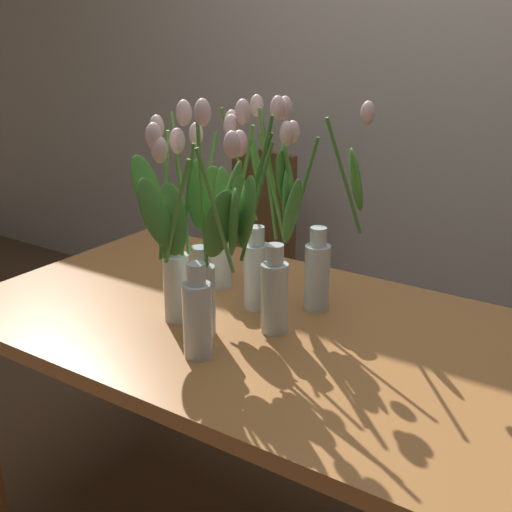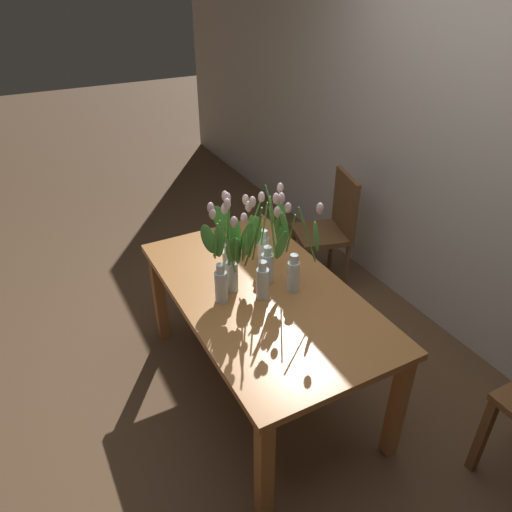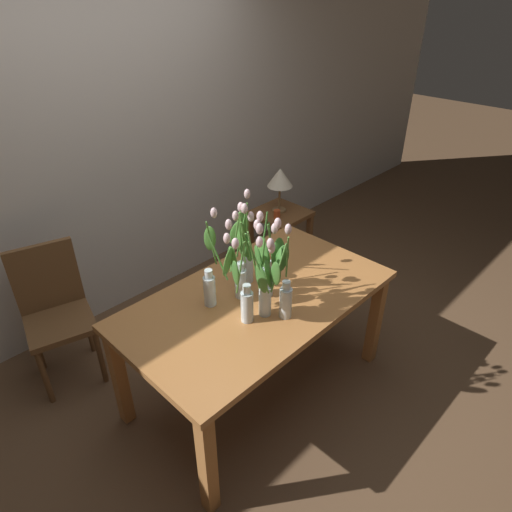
{
  "view_description": "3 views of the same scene",
  "coord_description": "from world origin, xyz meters",
  "px_view_note": "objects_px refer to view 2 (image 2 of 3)",
  "views": [
    {
      "loc": [
        0.86,
        -1.31,
        1.49
      ],
      "look_at": [
        -0.0,
        -0.03,
        0.93
      ],
      "focal_mm": 46.67,
      "sensor_mm": 36.0,
      "label": 1
    },
    {
      "loc": [
        1.89,
        -1.04,
        2.31
      ],
      "look_at": [
        -0.01,
        -0.04,
        0.97
      ],
      "focal_mm": 33.69,
      "sensor_mm": 36.0,
      "label": 2
    },
    {
      "loc": [
        -1.51,
        -1.46,
        2.31
      ],
      "look_at": [
        0.05,
        0.06,
        0.96
      ],
      "focal_mm": 31.59,
      "sensor_mm": 36.0,
      "label": 3
    }
  ],
  "objects_px": {
    "tulip_vase_4": "(295,261)",
    "tulip_vase_6": "(256,263)",
    "tulip_vase_5": "(230,263)",
    "tulip_vase_1": "(271,248)",
    "dining_table": "(262,304)",
    "tulip_vase_3": "(222,271)",
    "tulip_vase_2": "(264,239)",
    "dining_chair": "(331,225)",
    "tulip_vase_0": "(227,248)"
  },
  "relations": [
    {
      "from": "tulip_vase_2",
      "to": "tulip_vase_0",
      "type": "bearing_deg",
      "value": -82.24
    },
    {
      "from": "tulip_vase_5",
      "to": "dining_chair",
      "type": "bearing_deg",
      "value": 120.16
    },
    {
      "from": "tulip_vase_0",
      "to": "tulip_vase_6",
      "type": "relative_size",
      "value": 1.0
    },
    {
      "from": "dining_table",
      "to": "tulip_vase_2",
      "type": "xyz_separation_m",
      "value": [
        -0.22,
        0.13,
        0.28
      ]
    },
    {
      "from": "tulip_vase_2",
      "to": "dining_chair",
      "type": "xyz_separation_m",
      "value": [
        -0.56,
        0.91,
        -0.4
      ]
    },
    {
      "from": "tulip_vase_2",
      "to": "dining_table",
      "type": "bearing_deg",
      "value": -31.0
    },
    {
      "from": "tulip_vase_1",
      "to": "dining_table",
      "type": "bearing_deg",
      "value": -57.66
    },
    {
      "from": "tulip_vase_3",
      "to": "dining_chair",
      "type": "distance_m",
      "value": 1.52
    },
    {
      "from": "tulip_vase_4",
      "to": "tulip_vase_0",
      "type": "bearing_deg",
      "value": -130.97
    },
    {
      "from": "tulip_vase_5",
      "to": "tulip_vase_2",
      "type": "bearing_deg",
      "value": 115.08
    },
    {
      "from": "tulip_vase_3",
      "to": "tulip_vase_6",
      "type": "distance_m",
      "value": 0.18
    },
    {
      "from": "tulip_vase_0",
      "to": "tulip_vase_6",
      "type": "distance_m",
      "value": 0.22
    },
    {
      "from": "tulip_vase_4",
      "to": "tulip_vase_6",
      "type": "distance_m",
      "value": 0.22
    },
    {
      "from": "tulip_vase_3",
      "to": "tulip_vase_6",
      "type": "height_order",
      "value": "tulip_vase_6"
    },
    {
      "from": "tulip_vase_3",
      "to": "tulip_vase_4",
      "type": "relative_size",
      "value": 0.95
    },
    {
      "from": "tulip_vase_0",
      "to": "tulip_vase_2",
      "type": "bearing_deg",
      "value": 97.76
    },
    {
      "from": "tulip_vase_6",
      "to": "tulip_vase_3",
      "type": "bearing_deg",
      "value": -108.44
    },
    {
      "from": "tulip_vase_3",
      "to": "tulip_vase_6",
      "type": "bearing_deg",
      "value": 71.56
    },
    {
      "from": "tulip_vase_1",
      "to": "tulip_vase_2",
      "type": "distance_m",
      "value": 0.18
    },
    {
      "from": "tulip_vase_1",
      "to": "tulip_vase_3",
      "type": "height_order",
      "value": "tulip_vase_1"
    },
    {
      "from": "tulip_vase_2",
      "to": "tulip_vase_3",
      "type": "bearing_deg",
      "value": -62.47
    },
    {
      "from": "tulip_vase_1",
      "to": "tulip_vase_6",
      "type": "xyz_separation_m",
      "value": [
        0.08,
        -0.13,
        -0.01
      ]
    },
    {
      "from": "tulip_vase_5",
      "to": "dining_chair",
      "type": "distance_m",
      "value": 1.44
    },
    {
      "from": "tulip_vase_5",
      "to": "tulip_vase_6",
      "type": "xyz_separation_m",
      "value": [
        0.11,
        0.1,
        0.04
      ]
    },
    {
      "from": "tulip_vase_4",
      "to": "tulip_vase_5",
      "type": "distance_m",
      "value": 0.35
    },
    {
      "from": "tulip_vase_0",
      "to": "tulip_vase_2",
      "type": "height_order",
      "value": "tulip_vase_0"
    },
    {
      "from": "tulip_vase_1",
      "to": "dining_chair",
      "type": "xyz_separation_m",
      "value": [
        -0.73,
        0.96,
        -0.44
      ]
    },
    {
      "from": "dining_table",
      "to": "tulip_vase_2",
      "type": "bearing_deg",
      "value": 149.0
    },
    {
      "from": "dining_table",
      "to": "tulip_vase_0",
      "type": "bearing_deg",
      "value": -145.55
    },
    {
      "from": "tulip_vase_1",
      "to": "dining_chair",
      "type": "height_order",
      "value": "tulip_vase_1"
    },
    {
      "from": "tulip_vase_2",
      "to": "tulip_vase_6",
      "type": "relative_size",
      "value": 0.97
    },
    {
      "from": "tulip_vase_0",
      "to": "tulip_vase_4",
      "type": "height_order",
      "value": "tulip_vase_0"
    },
    {
      "from": "tulip_vase_2",
      "to": "tulip_vase_1",
      "type": "bearing_deg",
      "value": -16.47
    },
    {
      "from": "tulip_vase_3",
      "to": "tulip_vase_6",
      "type": "xyz_separation_m",
      "value": [
        0.06,
        0.17,
        0.03
      ]
    },
    {
      "from": "tulip_vase_3",
      "to": "tulip_vase_1",
      "type": "bearing_deg",
      "value": 93.63
    },
    {
      "from": "tulip_vase_4",
      "to": "tulip_vase_1",
      "type": "bearing_deg",
      "value": -145.43
    },
    {
      "from": "dining_table",
      "to": "tulip_vase_5",
      "type": "height_order",
      "value": "tulip_vase_5"
    },
    {
      "from": "tulip_vase_2",
      "to": "tulip_vase_6",
      "type": "height_order",
      "value": "tulip_vase_6"
    },
    {
      "from": "tulip_vase_3",
      "to": "tulip_vase_4",
      "type": "height_order",
      "value": "tulip_vase_4"
    },
    {
      "from": "tulip_vase_0",
      "to": "tulip_vase_4",
      "type": "xyz_separation_m",
      "value": [
        0.25,
        0.29,
        -0.03
      ]
    },
    {
      "from": "tulip_vase_4",
      "to": "tulip_vase_6",
      "type": "relative_size",
      "value": 0.97
    },
    {
      "from": "tulip_vase_5",
      "to": "tulip_vase_6",
      "type": "relative_size",
      "value": 1.02
    },
    {
      "from": "tulip_vase_0",
      "to": "tulip_vase_4",
      "type": "bearing_deg",
      "value": 49.03
    },
    {
      "from": "tulip_vase_2",
      "to": "tulip_vase_4",
      "type": "bearing_deg",
      "value": 6.88
    },
    {
      "from": "tulip_vase_0",
      "to": "tulip_vase_1",
      "type": "distance_m",
      "value": 0.24
    },
    {
      "from": "dining_table",
      "to": "tulip_vase_2",
      "type": "height_order",
      "value": "tulip_vase_2"
    },
    {
      "from": "tulip_vase_1",
      "to": "tulip_vase_6",
      "type": "height_order",
      "value": "tulip_vase_6"
    },
    {
      "from": "dining_table",
      "to": "tulip_vase_1",
      "type": "relative_size",
      "value": 2.82
    },
    {
      "from": "tulip_vase_2",
      "to": "dining_chair",
      "type": "distance_m",
      "value": 1.15
    },
    {
      "from": "tulip_vase_1",
      "to": "tulip_vase_3",
      "type": "bearing_deg",
      "value": -86.37
    }
  ]
}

